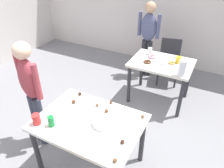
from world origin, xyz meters
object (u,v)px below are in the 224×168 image
object	(u,v)px
mixing_bowl	(102,122)
soda_can	(51,121)
chair_far_table	(169,58)
person_adult_far	(148,34)
dining_table_far	(161,68)
person_girl_near	(31,88)
pitcher_far	(182,68)
dining_table_near	(90,128)

from	to	relation	value
mixing_bowl	soda_can	distance (m)	0.54
chair_far_table	person_adult_far	xyz separation A→B (m)	(-0.48, 0.03, 0.41)
mixing_bowl	person_adult_far	bearing A→B (deg)	98.52
dining_table_far	chair_far_table	distance (m)	0.73
dining_table_far	soda_can	bearing A→B (deg)	-107.24
person_girl_near	chair_far_table	bearing A→B (deg)	65.17
dining_table_far	person_girl_near	xyz separation A→B (m)	(-1.15, -1.70, 0.26)
dining_table_far	person_adult_far	distance (m)	0.95
person_adult_far	person_girl_near	bearing A→B (deg)	-104.54
soda_can	dining_table_far	bearing A→B (deg)	72.76
person_adult_far	mixing_bowl	distance (m)	2.50
chair_far_table	soda_can	size ratio (longest dim) A/B	7.13
dining_table_far	mixing_bowl	bearing A→B (deg)	-94.83
soda_can	pitcher_far	xyz separation A→B (m)	(0.98, 1.68, 0.06)
dining_table_far	soda_can	distance (m)	2.08
dining_table_near	dining_table_far	bearing A→B (deg)	80.18
chair_far_table	soda_can	bearing A→B (deg)	-102.17
dining_table_near	person_adult_far	distance (m)	2.51
dining_table_far	person_adult_far	bearing A→B (deg)	124.35
dining_table_far	chair_far_table	xyz separation A→B (m)	(-0.03, 0.72, -0.14)
pitcher_far	mixing_bowl	bearing A→B (deg)	-109.90
person_girl_near	person_adult_far	bearing A→B (deg)	75.46
person_adult_far	dining_table_far	bearing A→B (deg)	-55.65
person_adult_far	chair_far_table	bearing A→B (deg)	-3.79
person_girl_near	mixing_bowl	bearing A→B (deg)	-1.06
dining_table_near	chair_far_table	size ratio (longest dim) A/B	1.31
dining_table_far	soda_can	world-z (taller)	soda_can
person_adult_far	pitcher_far	bearing A→B (deg)	-50.01
chair_far_table	person_adult_far	world-z (taller)	person_adult_far
mixing_bowl	dining_table_far	bearing A→B (deg)	85.17
soda_can	person_adult_far	bearing A→B (deg)	87.94
chair_far_table	person_girl_near	bearing A→B (deg)	-114.83
dining_table_near	mixing_bowl	world-z (taller)	mixing_bowl
chair_far_table	pitcher_far	bearing A→B (deg)	-68.63
dining_table_far	mixing_bowl	size ratio (longest dim) A/B	4.64
person_adult_far	soda_can	distance (m)	2.73
dining_table_near	person_girl_near	xyz separation A→B (m)	(-0.85, 0.04, 0.24)
mixing_bowl	pitcher_far	size ratio (longest dim) A/B	0.87
chair_far_table	person_girl_near	size ratio (longest dim) A/B	0.58
dining_table_near	person_girl_near	world-z (taller)	person_girl_near
mixing_bowl	person_girl_near	bearing A→B (deg)	178.94
person_girl_near	pitcher_far	size ratio (longest dim) A/B	6.07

